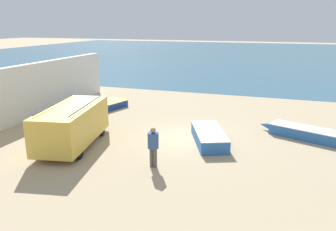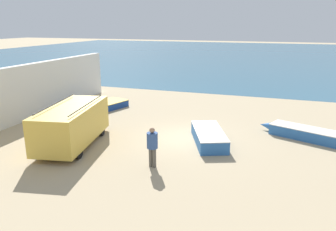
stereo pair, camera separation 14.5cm
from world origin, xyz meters
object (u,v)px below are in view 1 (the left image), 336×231
Objects in this scene: fishing_rowboat_1 at (302,132)px; fishing_rowboat_2 at (103,106)px; fishing_rowboat_0 at (208,135)px; parked_van at (73,124)px; fisherman_1 at (153,144)px.

fishing_rowboat_1 is 0.94× the size of fishing_rowboat_2.
fishing_rowboat_1 is (4.80, 2.31, -0.04)m from fishing_rowboat_0.
parked_van is 1.18× the size of fishing_rowboat_2.
parked_van is at bearing 45.71° from fishing_rowboat_1.
fishing_rowboat_2 is 2.65× the size of fisherman_1.
fishing_rowboat_2 is (-8.77, 4.15, -0.09)m from fishing_rowboat_0.
fisherman_1 is (-1.65, -3.95, 0.75)m from fishing_rowboat_0.
parked_van is 3.12× the size of fisherman_1.
fisherman_1 reaches higher than fishing_rowboat_2.
fishing_rowboat_0 reaches higher than fishing_rowboat_2.
fisherman_1 is at bearing -121.81° from fishing_rowboat_2.
parked_van is 7.17m from fishing_rowboat_0.
fishing_rowboat_1 is at bearing -80.84° from fishing_rowboat_2.
parked_van reaches higher than fishing_rowboat_2.
fishing_rowboat_2 is (-13.58, 1.84, -0.05)m from fishing_rowboat_1.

